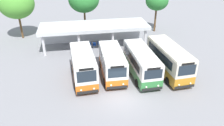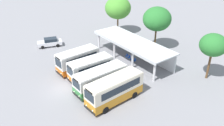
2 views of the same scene
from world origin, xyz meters
name	(u,v)px [view 1 (image 1 of 2)]	position (x,y,z in m)	size (l,w,h in m)	color
ground_plane	(123,99)	(0.00, 0.00, 0.00)	(180.00, 180.00, 0.00)	gray
city_bus_nearest_orange	(83,65)	(-3.49, 4.35, 1.83)	(2.68, 6.85, 3.32)	black
city_bus_second_in_row	(112,62)	(-0.22, 4.62, 1.74)	(2.53, 6.72, 3.13)	black
city_bus_middle_cream	(141,62)	(3.06, 4.20, 1.71)	(2.54, 7.72, 3.08)	black
city_bus_fourth_amber	(169,59)	(6.33, 4.10, 1.87)	(2.81, 7.95, 3.39)	black
terminal_canopy	(94,29)	(-1.26, 14.09, 2.59)	(15.58, 4.98, 3.40)	silver
waiting_chair_end_by_column	(90,45)	(-2.09, 13.03, 0.52)	(0.46, 0.46, 0.86)	slate
waiting_chair_second_from_end	(94,45)	(-1.38, 12.96, 0.52)	(0.46, 0.46, 0.86)	slate
waiting_chair_middle_seat	(99,44)	(-0.67, 13.05, 0.52)	(0.46, 0.46, 0.86)	slate
waiting_chair_fourth_seat	(104,44)	(0.04, 12.97, 0.52)	(0.46, 0.46, 0.86)	slate
roadside_tree_east_of_canopy	(157,1)	(9.92, 18.52, 5.32)	(3.80, 3.80, 6.96)	brown
roadside_tree_west_of_canopy	(16,4)	(-12.60, 19.16, 5.57)	(5.39, 5.39, 7.87)	brown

